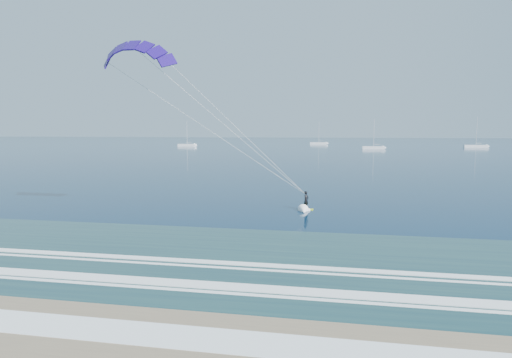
{
  "coord_description": "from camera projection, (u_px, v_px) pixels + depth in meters",
  "views": [
    {
      "loc": [
        11.54,
        -16.42,
        8.05
      ],
      "look_at": [
        3.5,
        24.58,
        3.51
      ],
      "focal_mm": 32.0,
      "sensor_mm": 36.0,
      "label": 1
    }
  ],
  "objects": [
    {
      "name": "sailboat_0",
      "position": [
        187.0,
        145.0,
        218.71
      ],
      "size": [
        8.79,
        2.4,
        12.06
      ],
      "color": "white",
      "rests_on": "ground"
    },
    {
      "name": "ground",
      "position": [
        61.0,
        323.0,
        19.1
      ],
      "size": [
        900.0,
        900.0,
        0.0
      ],
      "primitive_type": "plane",
      "color": "#07283D",
      "rests_on": "ground"
    },
    {
      "name": "sailboat_3",
      "position": [
        476.0,
        146.0,
        204.91
      ],
      "size": [
        10.1,
        2.4,
        13.6
      ],
      "color": "white",
      "rests_on": "ground"
    },
    {
      "name": "kitesurfer_rig",
      "position": [
        224.0,
        124.0,
        42.74
      ],
      "size": [
        20.14,
        9.79,
        16.9
      ],
      "color": "#C6EA1B",
      "rests_on": "ground"
    },
    {
      "name": "sailboat_2",
      "position": [
        373.0,
        148.0,
        188.43
      ],
      "size": [
        8.9,
        2.4,
        12.32
      ],
      "color": "white",
      "rests_on": "ground"
    },
    {
      "name": "sailboat_1",
      "position": [
        319.0,
        143.0,
        247.82
      ],
      "size": [
        9.18,
        2.4,
        12.31
      ],
      "color": "white",
      "rests_on": "ground"
    }
  ]
}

